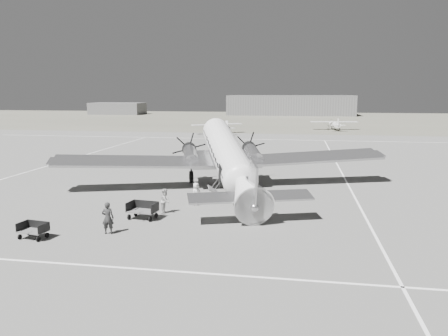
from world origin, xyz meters
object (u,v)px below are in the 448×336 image
at_px(light_plane_right, 334,125).
at_px(ground_crew, 108,218).
at_px(shed_secondary, 118,109).
at_px(light_plane_left, 218,128).
at_px(baggage_cart_far, 33,231).
at_px(passenger, 196,194).
at_px(baggage_cart_near, 143,211).
at_px(hangar_main, 290,105).
at_px(dc3_airliner, 228,159).
at_px(ramp_agent, 165,201).

bearing_deg(light_plane_right, ground_crew, -110.72).
bearing_deg(light_plane_right, shed_secondary, 135.31).
xyz_separation_m(light_plane_left, baggage_cart_far, (1.06, -59.76, -0.60)).
relative_size(baggage_cart_far, passenger, 0.98).
distance_m(light_plane_left, baggage_cart_near, 55.60).
relative_size(hangar_main, light_plane_left, 4.24).
bearing_deg(dc3_airliner, light_plane_left, 82.91).
relative_size(light_plane_left, light_plane_right, 1.03).
bearing_deg(passenger, ramp_agent, 170.26).
bearing_deg(light_plane_left, ramp_agent, -118.18).
xyz_separation_m(dc3_airliner, ground_crew, (-4.82, -11.23, -1.71)).
relative_size(hangar_main, ramp_agent, 26.43).
xyz_separation_m(hangar_main, ramp_agent, (-5.44, -125.17, -2.51)).
bearing_deg(dc3_airliner, ground_crew, -131.66).
distance_m(light_plane_right, baggage_cart_far, 74.78).
xyz_separation_m(dc3_airliner, light_plane_right, (12.49, 59.18, -1.60)).
height_order(light_plane_right, passenger, light_plane_right).
relative_size(dc3_airliner, ramp_agent, 17.16).
distance_m(baggage_cart_far, ramp_agent, 8.02).
height_order(shed_secondary, passenger, shed_secondary).
relative_size(shed_secondary, passenger, 11.53).
bearing_deg(hangar_main, baggage_cart_far, -94.73).
xyz_separation_m(light_plane_left, ramp_agent, (6.46, -53.84, -0.23)).
xyz_separation_m(shed_secondary, ramp_agent, (54.56, -120.17, -1.21)).
bearing_deg(light_plane_left, passenger, -116.28).
distance_m(shed_secondary, baggage_cart_far, 135.34).
xyz_separation_m(light_plane_right, baggage_cart_near, (-16.47, -67.37, -0.48)).
xyz_separation_m(hangar_main, light_plane_right, (10.03, -59.29, -2.30)).
relative_size(baggage_cart_near, baggage_cart_far, 1.20).
bearing_deg(baggage_cart_far, shed_secondary, 119.88).
height_order(light_plane_left, baggage_cart_far, light_plane_left).
relative_size(light_plane_right, baggage_cart_far, 6.28).
xyz_separation_m(shed_secondary, light_plane_left, (48.10, -66.33, -0.97)).
xyz_separation_m(light_plane_left, light_plane_right, (21.93, 12.04, -0.03)).
bearing_deg(passenger, ground_crew, 177.10).
height_order(shed_secondary, ground_crew, shed_secondary).
relative_size(shed_secondary, ground_crew, 10.11).
height_order(light_plane_left, light_plane_right, light_plane_left).
xyz_separation_m(hangar_main, light_plane_left, (-11.90, -71.33, -2.27)).
bearing_deg(dc3_airliner, hangar_main, 70.40).
bearing_deg(dc3_airliner, baggage_cart_far, -142.01).
bearing_deg(light_plane_right, baggage_cart_far, -113.11).
distance_m(shed_secondary, passenger, 130.53).
relative_size(baggage_cart_far, ramp_agent, 0.96).
bearing_deg(hangar_main, ramp_agent, -92.49).
bearing_deg(passenger, baggage_cart_far, 163.06).
bearing_deg(light_plane_left, baggage_cart_near, -119.37).
xyz_separation_m(baggage_cart_far, passenger, (6.87, 8.20, 0.35)).
bearing_deg(passenger, light_plane_left, 31.74).
distance_m(dc3_airliner, light_plane_right, 60.51).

